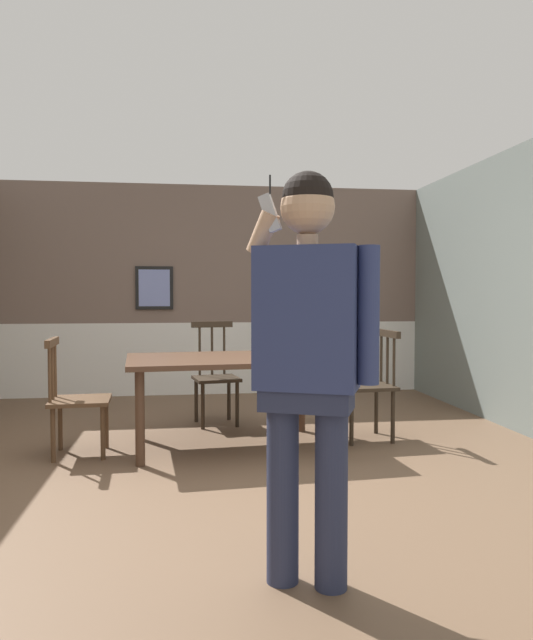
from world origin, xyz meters
TOP-DOWN VIEW (x-y plane):
  - ground_plane at (0.00, 0.00)m, footprint 7.66×7.66m
  - room_back_partition at (-0.00, 3.49)m, footprint 5.42×0.17m
  - dining_table at (0.03, 0.83)m, footprint 1.72×1.14m
  - chair_near_window at (-1.18, 0.74)m, footprint 0.47×0.47m
  - chair_by_doorway at (1.24, 0.93)m, footprint 0.49×0.49m
  - chair_at_table_head at (-0.05, 1.72)m, footprint 0.47×0.47m
  - person_figure at (0.19, -1.54)m, footprint 0.55×0.38m

SIDE VIEW (x-z plane):
  - ground_plane at x=0.00m, z-range 0.00..0.00m
  - chair_near_window at x=-1.18m, z-range -0.01..0.91m
  - chair_at_table_head at x=-0.05m, z-range -0.02..0.96m
  - chair_by_doorway at x=1.24m, z-range 0.00..0.95m
  - dining_table at x=0.03m, z-range 0.29..1.03m
  - person_figure at x=0.19m, z-range 0.15..1.92m
  - room_back_partition at x=0.00m, z-range -0.05..2.55m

